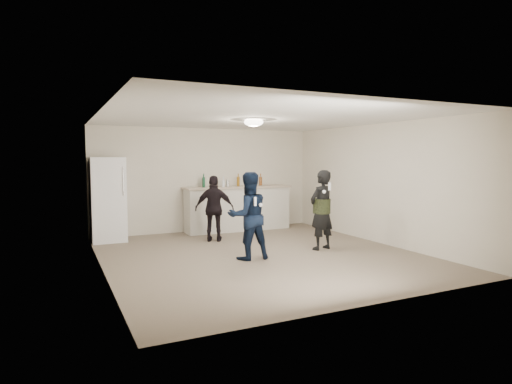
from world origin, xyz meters
name	(u,v)px	position (x,y,z in m)	size (l,w,h in m)	color
floor	(261,255)	(0.00, 0.00, 0.00)	(6.00, 6.00, 0.00)	#6B5B4C
ceiling	(261,118)	(0.00, 0.00, 2.50)	(6.00, 6.00, 0.00)	silver
wall_back	(207,180)	(0.00, 3.00, 1.25)	(6.00, 6.00, 0.00)	beige
wall_front	(372,203)	(0.00, -3.00, 1.25)	(6.00, 6.00, 0.00)	beige
wall_left	(101,193)	(-2.75, 0.00, 1.25)	(6.00, 6.00, 0.00)	beige
wall_right	(378,183)	(2.75, 0.00, 1.25)	(6.00, 6.00, 0.00)	beige
counter	(238,209)	(0.68, 2.67, 0.53)	(2.60, 0.56, 1.05)	beige
counter_top	(238,187)	(0.68, 2.67, 1.07)	(2.68, 0.64, 0.04)	#C5B099
fridge	(108,199)	(-2.37, 2.60, 0.90)	(0.70, 0.70, 1.80)	white
fridge_handle	(123,181)	(-2.09, 2.23, 1.30)	(0.02, 0.02, 0.60)	silver
ceiling_dome	(254,122)	(0.00, 0.30, 2.45)	(0.36, 0.36, 0.16)	white
shaker	(228,183)	(0.41, 2.65, 1.18)	(0.08, 0.08, 0.17)	#BCBCC1
man	(248,216)	(-0.34, -0.20, 0.77)	(0.75, 0.58, 1.54)	#0E203D
woman	(322,210)	(1.28, -0.08, 0.78)	(0.57, 0.37, 1.55)	black
camo_shorts	(322,206)	(1.28, -0.08, 0.85)	(0.34, 0.34, 0.28)	#303D1B
spectator	(214,209)	(-0.32, 1.60, 0.71)	(0.83, 0.34, 1.41)	black
remote_man	(255,201)	(-0.34, -0.48, 1.05)	(0.04, 0.04, 0.15)	white
nunchuk_man	(261,205)	(-0.22, -0.45, 0.98)	(0.07, 0.07, 0.07)	silver
remote_woman	(330,186)	(1.28, -0.33, 1.25)	(0.04, 0.04, 0.15)	white
nunchuk_woman	(324,192)	(1.18, -0.30, 1.15)	(0.07, 0.07, 0.07)	white
bottle_cluster	(229,182)	(0.48, 2.73, 1.20)	(1.60, 0.31, 0.24)	#885913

